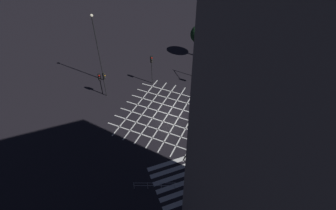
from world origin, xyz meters
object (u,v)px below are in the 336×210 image
(street_lamp_east, at_px, (276,114))
(street_tree_near, at_px, (199,34))
(traffic_light_nw_cross, at_px, (100,80))
(traffic_light_nw_main, at_px, (104,79))
(traffic_light_se_cross, at_px, (244,120))
(traffic_light_ne_cross, at_px, (198,67))
(traffic_light_median_north, at_px, (152,64))
(street_lamp_west, at_px, (97,43))

(street_lamp_east, distance_m, street_tree_near, 20.98)
(traffic_light_nw_cross, relative_size, traffic_light_nw_main, 0.90)
(traffic_light_nw_cross, height_order, traffic_light_se_cross, traffic_light_se_cross)
(traffic_light_nw_cross, xyz_separation_m, traffic_light_ne_cross, (13.35, -1.93, 0.14))
(traffic_light_se_cross, distance_m, traffic_light_ne_cross, 11.35)
(traffic_light_nw_main, relative_size, traffic_light_se_cross, 1.08)
(street_tree_near, bearing_deg, traffic_light_median_north, -153.93)
(traffic_light_median_north, height_order, street_lamp_east, street_lamp_east)
(street_tree_near, bearing_deg, traffic_light_nw_main, -162.69)
(traffic_light_median_north, relative_size, traffic_light_ne_cross, 1.31)
(traffic_light_nw_cross, distance_m, traffic_light_median_north, 7.22)
(traffic_light_nw_cross, relative_size, street_lamp_east, 0.44)
(traffic_light_median_north, height_order, traffic_light_se_cross, traffic_light_median_north)
(traffic_light_se_cross, distance_m, street_lamp_east, 4.42)
(street_lamp_west, relative_size, street_tree_near, 1.85)
(traffic_light_se_cross, xyz_separation_m, street_tree_near, (3.18, 17.83, 1.42))
(traffic_light_nw_cross, bearing_deg, traffic_light_se_cross, 45.34)
(traffic_light_median_north, distance_m, street_tree_near, 10.54)
(street_lamp_east, relative_size, street_lamp_west, 0.77)
(traffic_light_nw_cross, bearing_deg, street_tree_near, 105.32)
(traffic_light_median_north, relative_size, traffic_light_se_cross, 1.31)
(traffic_light_ne_cross, height_order, street_lamp_west, street_lamp_west)
(traffic_light_median_north, xyz_separation_m, street_lamp_west, (-6.40, 3.40, 2.82))
(traffic_light_nw_main, xyz_separation_m, street_lamp_east, (13.76, -15.76, 2.98))
(traffic_light_nw_main, bearing_deg, street_tree_near, 17.31)
(traffic_light_nw_main, distance_m, traffic_light_ne_cross, 12.91)
(traffic_light_nw_cross, distance_m, traffic_light_se_cross, 18.89)
(traffic_light_nw_cross, bearing_deg, street_lamp_west, 166.91)
(traffic_light_se_cross, bearing_deg, street_tree_near, -10.11)
(traffic_light_nw_main, relative_size, street_lamp_west, 0.38)
(traffic_light_nw_main, height_order, traffic_light_se_cross, traffic_light_nw_main)
(traffic_light_se_cross, xyz_separation_m, traffic_light_ne_cross, (-0.09, 11.35, 0.09))
(traffic_light_median_north, distance_m, street_lamp_west, 7.77)
(traffic_light_ne_cross, relative_size, street_lamp_west, 0.35)
(traffic_light_median_north, bearing_deg, street_lamp_east, 23.78)
(traffic_light_nw_cross, bearing_deg, traffic_light_nw_main, 48.38)
(traffic_light_median_north, distance_m, traffic_light_nw_main, 6.68)
(traffic_light_se_cross, bearing_deg, traffic_light_nw_main, 45.23)
(traffic_light_ne_cross, xyz_separation_m, street_lamp_east, (0.94, -14.29, 3.10))
(traffic_light_median_north, bearing_deg, street_tree_near, 116.07)
(traffic_light_se_cross, distance_m, street_lamp_west, 21.19)
(traffic_light_ne_cross, distance_m, street_lamp_west, 14.06)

